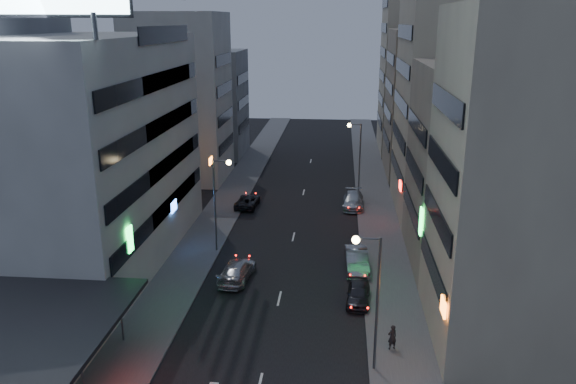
# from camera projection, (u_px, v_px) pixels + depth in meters

# --- Properties ---
(sidewalk_left) EXTENTS (4.00, 120.00, 0.12)m
(sidewalk_left) POSITION_uv_depth(u_px,v_px,m) (217.00, 219.00, 56.06)
(sidewalk_left) COLOR #4C4C4F
(sidewalk_left) RESTS_ON ground
(sidewalk_right) EXTENTS (4.00, 120.00, 0.12)m
(sidewalk_right) POSITION_uv_depth(u_px,v_px,m) (379.00, 224.00, 54.63)
(sidewalk_right) COLOR #4C4C4F
(sidewalk_right) RESTS_ON ground
(white_building) EXTENTS (14.00, 24.00, 18.00)m
(white_building) POSITION_uv_depth(u_px,v_px,m) (75.00, 152.00, 44.73)
(white_building) COLOR beige
(white_building) RESTS_ON ground
(shophouse_near) EXTENTS (10.00, 11.00, 20.00)m
(shophouse_near) POSITION_uv_depth(u_px,v_px,m) (529.00, 184.00, 32.52)
(shophouse_near) COLOR #B9AE91
(shophouse_near) RESTS_ON ground
(shophouse_mid) EXTENTS (11.00, 12.00, 16.00)m
(shophouse_mid) POSITION_uv_depth(u_px,v_px,m) (486.00, 167.00, 44.01)
(shophouse_mid) COLOR gray
(shophouse_mid) RESTS_ON ground
(shophouse_far) EXTENTS (10.00, 14.00, 22.00)m
(shophouse_far) POSITION_uv_depth(u_px,v_px,m) (452.00, 105.00, 55.54)
(shophouse_far) COLOR #B9AE91
(shophouse_far) RESTS_ON ground
(far_left_a) EXTENTS (11.00, 10.00, 20.00)m
(far_left_a) POSITION_uv_depth(u_px,v_px,m) (180.00, 98.00, 68.09)
(far_left_a) COLOR beige
(far_left_a) RESTS_ON ground
(far_left_b) EXTENTS (12.00, 10.00, 15.00)m
(far_left_b) POSITION_uv_depth(u_px,v_px,m) (202.00, 103.00, 81.24)
(far_left_b) COLOR gray
(far_left_b) RESTS_ON ground
(far_right_a) EXTENTS (11.00, 12.00, 18.00)m
(far_right_a) POSITION_uv_depth(u_px,v_px,m) (433.00, 104.00, 70.36)
(far_right_a) COLOR gray
(far_right_a) RESTS_ON ground
(far_right_b) EXTENTS (12.00, 12.00, 24.00)m
(far_right_b) POSITION_uv_depth(u_px,v_px,m) (423.00, 70.00, 82.76)
(far_right_b) COLOR #B9AE91
(far_right_b) RESTS_ON ground
(street_lamp_right_near) EXTENTS (1.60, 0.44, 8.02)m
(street_lamp_right_near) POSITION_uv_depth(u_px,v_px,m) (371.00, 284.00, 30.42)
(street_lamp_right_near) COLOR #595B60
(street_lamp_right_near) RESTS_ON sidewalk_right
(street_lamp_left) EXTENTS (1.60, 0.44, 8.02)m
(street_lamp_left) POSITION_uv_depth(u_px,v_px,m) (219.00, 192.00, 46.70)
(street_lamp_left) COLOR #595B60
(street_lamp_left) RESTS_ON sidewalk_left
(street_lamp_right_far) EXTENTS (1.60, 0.44, 8.02)m
(street_lamp_right_far) POSITION_uv_depth(u_px,v_px,m) (357.00, 148.00, 62.77)
(street_lamp_right_far) COLOR #595B60
(street_lamp_right_far) RESTS_ON sidewalk_right
(parked_car_right_near) EXTENTS (1.88, 4.06, 1.35)m
(parked_car_right_near) POSITION_uv_depth(u_px,v_px,m) (358.00, 293.00, 39.44)
(parked_car_right_near) COLOR #2B2A30
(parked_car_right_near) RESTS_ON ground
(parked_car_right_mid) EXTENTS (1.98, 5.01, 1.62)m
(parked_car_right_mid) POSITION_uv_depth(u_px,v_px,m) (357.00, 260.00, 44.56)
(parked_car_right_mid) COLOR gray
(parked_car_right_mid) RESTS_ON ground
(parked_car_left) EXTENTS (2.36, 4.70, 1.28)m
(parked_car_left) POSITION_uv_depth(u_px,v_px,m) (248.00, 201.00, 59.61)
(parked_car_left) COLOR #222327
(parked_car_left) RESTS_ON ground
(parked_car_right_far) EXTENTS (2.29, 5.28, 1.51)m
(parked_car_right_far) POSITION_uv_depth(u_px,v_px,m) (353.00, 200.00, 59.46)
(parked_car_right_far) COLOR #9FA3A7
(parked_car_right_far) RESTS_ON ground
(road_car_silver) EXTENTS (2.55, 5.32, 1.49)m
(road_car_silver) POSITION_uv_depth(u_px,v_px,m) (237.00, 271.00, 42.85)
(road_car_silver) COLOR #ACADB4
(road_car_silver) RESTS_ON ground
(person) EXTENTS (0.68, 0.59, 1.59)m
(person) POSITION_uv_depth(u_px,v_px,m) (392.00, 337.00, 33.57)
(person) COLOR black
(person) RESTS_ON sidewalk_right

